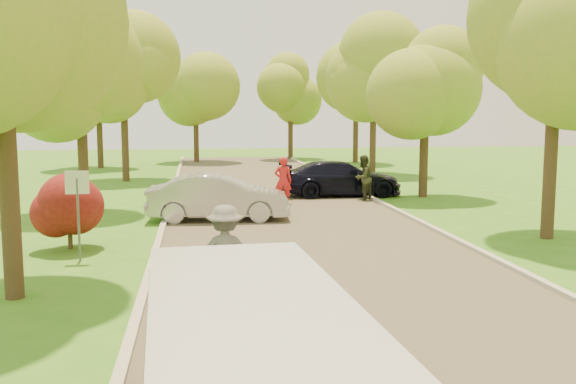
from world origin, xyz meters
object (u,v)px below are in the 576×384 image
longboard (226,304)px  person_striped (283,181)px  silver_sedan (218,197)px  dark_sedan (341,179)px  skateboarder (225,254)px  person_olive (363,178)px  street_sign (78,197)px  minivan (250,380)px

longboard → person_striped: 13.25m
silver_sedan → dark_sedan: silver_sedan is taller
skateboarder → person_olive: 14.88m
street_sign → skateboarder: bearing=-52.4°
person_striped → dark_sedan: bearing=-133.1°
silver_sedan → skateboarder: skateboarder is taller
skateboarder → person_striped: skateboarder is taller
street_sign → person_striped: street_sign is taller
dark_sedan → skateboarder: skateboarder is taller
silver_sedan → longboard: silver_sedan is taller
dark_sedan → skateboarder: size_ratio=2.84×
street_sign → skateboarder: 5.44m
longboard → person_olive: bearing=-111.2°
silver_sedan → skateboarder: (-0.20, -9.64, 0.25)m
longboard → skateboarder: (-0.00, 0.00, 0.92)m
street_sign → minivan: (3.30, -9.64, -0.60)m
street_sign → silver_sedan: (3.50, 5.36, -0.80)m
silver_sedan → longboard: (-0.20, -9.64, -0.66)m
street_sign → person_striped: 10.59m
longboard → person_olive: (6.12, 13.57, 0.81)m
silver_sedan → person_olive: size_ratio=2.54×
street_sign → minivan: street_sign is taller
silver_sedan → longboard: bearing=-177.7°
minivan → skateboarder: (0.00, 5.36, 0.06)m
person_striped → person_olive: 3.39m
minivan → longboard: (0.00, 5.36, -0.86)m
minivan → person_striped: bearing=78.1°
skateboarder → person_striped: bearing=-99.1°
dark_sedan → person_olive: (0.58, -1.49, 0.17)m
skateboarder → longboard: bearing=-176.9°
minivan → silver_sedan: (0.20, 15.00, -0.20)m
person_striped → person_olive: person_striped is taller
skateboarder → silver_sedan: bearing=-88.1°
dark_sedan → skateboarder: 16.04m
minivan → dark_sedan: size_ratio=0.98×
longboard → person_olive: person_olive is taller
minivan → silver_sedan: minivan is taller
silver_sedan → longboard: size_ratio=4.96×
skateboarder → person_olive: size_ratio=0.98×
silver_sedan → skateboarder: size_ratio=2.58×
minivan → skateboarder: skateboarder is taller
dark_sedan → person_olive: person_olive is taller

